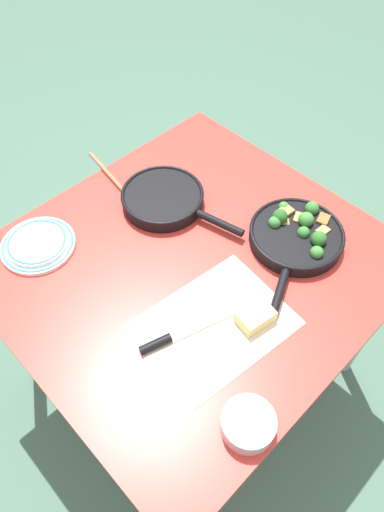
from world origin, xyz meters
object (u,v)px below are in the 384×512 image
skillet_broccoli (297,234)px  dinner_plate_stack (38,244)px  skillet_eggs (164,198)px  wooden_spoon (123,190)px  prep_bowl_steel (248,424)px  cheese_block (255,317)px  grater_knife (178,334)px

skillet_broccoli → dinner_plate_stack: 0.77m
skillet_eggs → wooden_spoon: 0.15m
prep_bowl_steel → skillet_eggs: bearing=-117.3°
cheese_block → prep_bowl_steel: 0.28m
grater_knife → skillet_eggs: bearing=68.9°
skillet_broccoli → dinner_plate_stack: (0.57, -0.52, -0.01)m
grater_knife → dinner_plate_stack: 0.52m
skillet_broccoli → prep_bowl_steel: size_ratio=3.22×
wooden_spoon → cheese_block: 0.62m
skillet_broccoli → cheese_block: 0.31m
skillet_broccoli → grater_knife: size_ratio=1.35×
skillet_eggs → wooden_spoon: size_ratio=1.15×
wooden_spoon → grater_knife: grater_knife is taller
skillet_broccoli → grater_knife: bearing=-27.0°
dinner_plate_stack → prep_bowl_steel: (-0.05, 0.78, 0.01)m
grater_knife → wooden_spoon: bearing=82.2°
skillet_eggs → cheese_block: 0.50m
skillet_broccoli → skillet_eggs: bearing=-90.8°
dinner_plate_stack → grater_knife: bearing=100.6°
cheese_block → prep_bowl_steel: size_ratio=0.82×
skillet_eggs → grater_knife: bearing=-51.1°
skillet_broccoli → wooden_spoon: (0.24, -0.52, -0.02)m
grater_knife → skillet_broccoli: bearing=15.3°
grater_knife → prep_bowl_steel: (0.05, 0.28, 0.02)m
grater_knife → cheese_block: 0.21m
wooden_spoon → prep_bowl_steel: (0.28, 0.79, 0.02)m
skillet_broccoli → cheese_block: size_ratio=3.92×
skillet_broccoli → skillet_eggs: (0.18, -0.39, -0.00)m
grater_knife → dinner_plate_stack: size_ratio=1.34×
cheese_block → prep_bowl_steel: prep_bowl_steel is taller
wooden_spoon → grater_knife: bearing=-16.0°
skillet_eggs → dinner_plate_stack: (0.39, -0.13, -0.01)m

